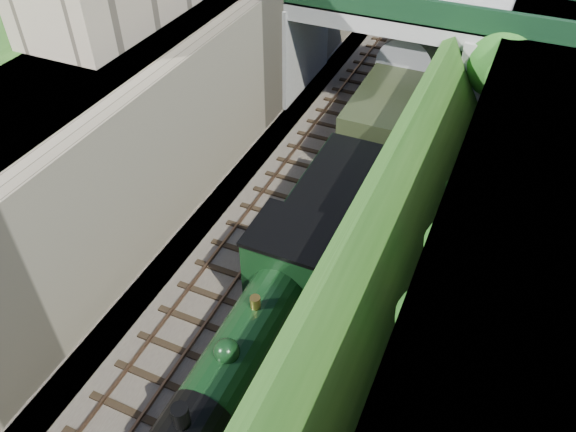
{
  "coord_description": "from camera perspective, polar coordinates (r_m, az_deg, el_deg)",
  "views": [
    {
      "loc": [
        6.5,
        -4.38,
        16.43
      ],
      "look_at": [
        0.0,
        10.28,
        2.4
      ],
      "focal_mm": 35.0,
      "sensor_mm": 36.0,
      "label": 1
    }
  ],
  "objects": [
    {
      "name": "tree",
      "position": [
        28.82,
        21.25,
        14.29
      ],
      "size": [
        3.6,
        3.8,
        6.6
      ],
      "color": "black",
      "rests_on": "ground"
    },
    {
      "name": "street_plateau_left",
      "position": [
        31.66,
        -8.12,
        16.67
      ],
      "size": [
        6.0,
        90.0,
        7.0
      ],
      "primitive_type": "cube",
      "color": "#262628",
      "rests_on": "ground"
    },
    {
      "name": "locomotive",
      "position": [
        18.1,
        -3.38,
        -12.36
      ],
      "size": [
        3.1,
        10.22,
        3.83
      ],
      "color": "black",
      "rests_on": "trackbed"
    },
    {
      "name": "road_bridge",
      "position": [
        31.45,
        12.35,
        17.14
      ],
      "size": [
        16.0,
        6.4,
        7.25
      ],
      "color": "gray",
      "rests_on": "ground"
    },
    {
      "name": "retaining_wall",
      "position": [
        30.1,
        -2.14,
        15.7
      ],
      "size": [
        1.0,
        90.0,
        7.0
      ],
      "primitive_type": "cube",
      "color": "#756B56",
      "rests_on": "ground"
    },
    {
      "name": "street_plateau_right",
      "position": [
        27.94,
        27.15,
        7.94
      ],
      "size": [
        8.0,
        90.0,
        6.25
      ],
      "primitive_type": "cube",
      "color": "#262628",
      "rests_on": "ground"
    },
    {
      "name": "track_left",
      "position": [
        30.48,
        4.03,
        8.99
      ],
      "size": [
        2.5,
        90.0,
        0.2
      ],
      "color": "black",
      "rests_on": "trackbed"
    },
    {
      "name": "embankment_slope",
      "position": [
        27.25,
        17.69,
        9.07
      ],
      "size": [
        4.67,
        90.0,
        6.39
      ],
      "color": "#1E4714",
      "rests_on": "ground"
    },
    {
      "name": "tender",
      "position": [
        22.98,
        4.86,
        0.87
      ],
      "size": [
        2.7,
        6.0,
        3.05
      ],
      "color": "black",
      "rests_on": "trackbed"
    },
    {
      "name": "coach_front",
      "position": [
        33.11,
        12.71,
        14.44
      ],
      "size": [
        2.9,
        18.0,
        3.7
      ],
      "color": "black",
      "rests_on": "trackbed"
    },
    {
      "name": "trackbed",
      "position": [
        30.06,
        7.61,
        7.88
      ],
      "size": [
        10.0,
        90.0,
        0.2
      ],
      "primitive_type": "cube",
      "color": "#473F38",
      "rests_on": "ground"
    },
    {
      "name": "track_right",
      "position": [
        29.74,
        9.84,
        7.55
      ],
      "size": [
        2.5,
        90.0,
        0.2
      ],
      "color": "black",
      "rests_on": "trackbed"
    }
  ]
}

